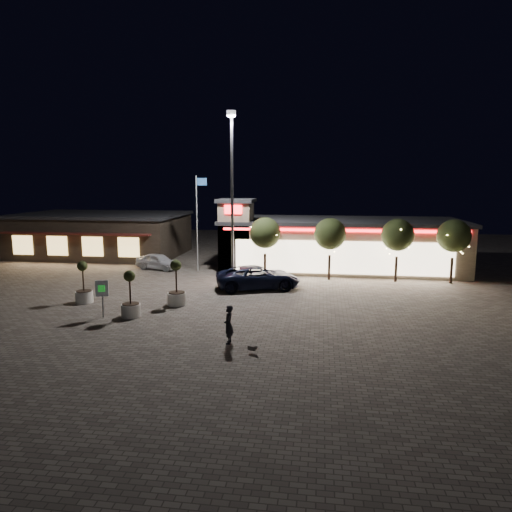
# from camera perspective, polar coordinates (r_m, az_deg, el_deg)

# --- Properties ---
(ground) EXTENTS (90.00, 90.00, 0.00)m
(ground) POSITION_cam_1_polar(r_m,az_deg,el_deg) (26.52, -10.54, -7.37)
(ground) COLOR #6C6157
(ground) RESTS_ON ground
(retail_building) EXTENTS (20.40, 8.40, 6.10)m
(retail_building) POSITION_cam_1_polar(r_m,az_deg,el_deg) (40.22, 9.79, 1.58)
(retail_building) COLOR tan
(retail_building) RESTS_ON ground
(restaurant_building) EXTENTS (16.40, 11.00, 4.30)m
(restaurant_building) POSITION_cam_1_polar(r_m,az_deg,el_deg) (49.63, -18.64, 2.62)
(restaurant_building) COLOR #382D23
(restaurant_building) RESTS_ON ground
(floodlight_pole) EXTENTS (0.60, 0.40, 12.38)m
(floodlight_pole) POSITION_cam_1_polar(r_m,az_deg,el_deg) (32.65, -3.01, 8.40)
(floodlight_pole) COLOR gray
(floodlight_pole) RESTS_ON ground
(flagpole) EXTENTS (0.95, 0.10, 8.00)m
(flagpole) POSITION_cam_1_polar(r_m,az_deg,el_deg) (38.51, -7.27, 5.09)
(flagpole) COLOR white
(flagpole) RESTS_ON ground
(string_tree_a) EXTENTS (2.42, 2.42, 4.79)m
(string_tree_a) POSITION_cam_1_polar(r_m,az_deg,el_deg) (35.52, 1.14, 2.89)
(string_tree_a) COLOR #332319
(string_tree_a) RESTS_ON ground
(string_tree_b) EXTENTS (2.42, 2.42, 4.79)m
(string_tree_b) POSITION_cam_1_polar(r_m,az_deg,el_deg) (35.27, 9.24, 2.73)
(string_tree_b) COLOR #332319
(string_tree_b) RESTS_ON ground
(string_tree_c) EXTENTS (2.42, 2.42, 4.79)m
(string_tree_c) POSITION_cam_1_polar(r_m,az_deg,el_deg) (35.72, 17.29, 2.51)
(string_tree_c) COLOR #332319
(string_tree_c) RESTS_ON ground
(string_tree_d) EXTENTS (2.42, 2.42, 4.79)m
(string_tree_d) POSITION_cam_1_polar(r_m,az_deg,el_deg) (36.57, 23.49, 2.30)
(string_tree_d) COLOR #332319
(string_tree_d) RESTS_ON ground
(pickup_truck) EXTENTS (6.49, 4.44, 1.65)m
(pickup_truck) POSITION_cam_1_polar(r_m,az_deg,el_deg) (32.27, 0.28, -2.69)
(pickup_truck) COLOR black
(pickup_truck) RESTS_ON ground
(white_sedan) EXTENTS (4.35, 2.76, 1.38)m
(white_sedan) POSITION_cam_1_polar(r_m,az_deg,el_deg) (40.37, -12.13, -0.65)
(white_sedan) COLOR silver
(white_sedan) RESTS_ON ground
(pedestrian) EXTENTS (0.47, 0.69, 1.83)m
(pedestrian) POSITION_cam_1_polar(r_m,az_deg,el_deg) (21.64, -3.45, -8.55)
(pedestrian) COLOR black
(pedestrian) RESTS_ON ground
(dog) EXTENTS (0.47, 0.29, 0.25)m
(dog) POSITION_cam_1_polar(r_m,az_deg,el_deg) (20.61, -0.35, -11.42)
(dog) COLOR #59514C
(dog) RESTS_ON ground
(planter_left) EXTENTS (1.08, 1.08, 2.66)m
(planter_left) POSITION_cam_1_polar(r_m,az_deg,el_deg) (30.62, -20.72, -3.97)
(planter_left) COLOR silver
(planter_left) RESTS_ON ground
(planter_mid) EXTENTS (1.08, 1.08, 2.66)m
(planter_mid) POSITION_cam_1_polar(r_m,az_deg,el_deg) (26.66, -15.41, -5.63)
(planter_mid) COLOR silver
(planter_mid) RESTS_ON ground
(planter_right) EXTENTS (1.15, 1.15, 2.83)m
(planter_right) POSITION_cam_1_polar(r_m,az_deg,el_deg) (28.51, -9.89, -4.35)
(planter_right) COLOR silver
(planter_right) RESTS_ON ground
(valet_sign) EXTENTS (0.69, 0.25, 2.12)m
(valet_sign) POSITION_cam_1_polar(r_m,az_deg,el_deg) (26.83, -18.69, -4.23)
(valet_sign) COLOR gray
(valet_sign) RESTS_ON ground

